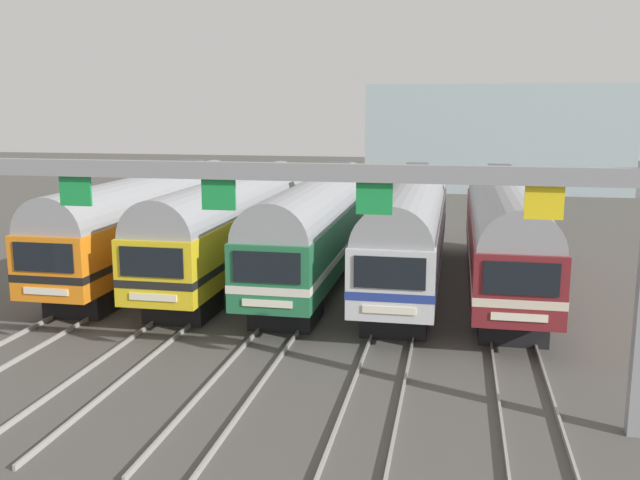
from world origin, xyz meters
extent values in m
plane|color=#4C4944|center=(0.00, 0.00, 0.00)|extent=(160.00, 160.00, 0.00)
cube|color=gray|center=(-8.75, 17.00, 0.07)|extent=(0.07, 70.00, 0.15)
cube|color=gray|center=(-7.31, 17.00, 0.07)|extent=(0.07, 70.00, 0.15)
cube|color=gray|center=(-4.73, 17.00, 0.07)|extent=(0.07, 70.00, 0.15)
cube|color=gray|center=(-3.30, 17.00, 0.07)|extent=(0.07, 70.00, 0.15)
cube|color=gray|center=(-0.72, 17.00, 0.07)|extent=(0.07, 70.00, 0.15)
cube|color=gray|center=(0.72, 17.00, 0.07)|extent=(0.07, 70.00, 0.15)
cube|color=gray|center=(3.30, 17.00, 0.07)|extent=(0.07, 70.00, 0.15)
cube|color=gray|center=(4.73, 17.00, 0.07)|extent=(0.07, 70.00, 0.15)
cube|color=gray|center=(7.31, 17.00, 0.07)|extent=(0.07, 70.00, 0.15)
cube|color=gray|center=(8.75, 17.00, 0.07)|extent=(0.07, 70.00, 0.15)
cube|color=orange|center=(-8.03, 0.00, 2.23)|extent=(2.85, 18.00, 2.35)
cube|color=black|center=(-8.03, 0.00, 1.87)|extent=(2.88, 18.02, 0.28)
cylinder|color=gray|center=(-8.03, 0.00, 3.40)|extent=(2.74, 17.64, 2.74)
cube|color=black|center=(-8.03, -9.02, 2.70)|extent=(2.28, 0.06, 1.03)
cube|color=silver|center=(-8.03, -9.02, 1.47)|extent=(1.71, 0.05, 0.24)
cube|color=black|center=(-8.03, -6.30, 0.53)|extent=(2.28, 2.60, 1.05)
cube|color=black|center=(-8.03, 6.30, 0.53)|extent=(2.28, 2.60, 1.05)
cube|color=#4C4C51|center=(-8.03, 5.04, 4.95)|extent=(1.10, 1.10, 0.20)
cube|color=gold|center=(-4.01, 0.00, 2.23)|extent=(2.85, 18.00, 2.35)
cube|color=black|center=(-4.01, 0.00, 1.87)|extent=(2.88, 18.02, 0.28)
cylinder|color=gray|center=(-4.01, 0.00, 3.40)|extent=(2.74, 17.64, 2.74)
cube|color=black|center=(-4.01, -9.02, 2.70)|extent=(2.28, 0.06, 1.03)
cube|color=silver|center=(-4.01, -9.02, 1.47)|extent=(1.71, 0.05, 0.24)
cube|color=black|center=(-4.01, -6.30, 0.53)|extent=(2.28, 2.60, 1.05)
cube|color=black|center=(-4.01, 6.30, 0.53)|extent=(2.28, 2.60, 1.05)
cube|color=#236B42|center=(0.00, 0.00, 2.23)|extent=(2.85, 18.00, 2.35)
cube|color=silver|center=(0.00, 0.00, 1.87)|extent=(2.88, 18.02, 0.28)
cylinder|color=gray|center=(0.00, 0.00, 3.40)|extent=(2.74, 17.64, 2.74)
cube|color=black|center=(0.00, -9.02, 2.70)|extent=(2.28, 0.06, 1.03)
cube|color=silver|center=(0.00, -9.02, 1.47)|extent=(1.71, 0.05, 0.24)
cube|color=black|center=(0.00, -6.30, 0.53)|extent=(2.28, 2.60, 1.05)
cube|color=black|center=(0.00, 6.30, 0.53)|extent=(2.28, 2.60, 1.05)
cube|color=#4C4C51|center=(0.00, 5.04, 4.95)|extent=(1.10, 1.10, 0.20)
cube|color=silver|center=(4.01, 0.00, 2.23)|extent=(2.85, 18.00, 2.35)
cube|color=navy|center=(4.01, 0.00, 1.87)|extent=(2.88, 18.02, 0.28)
cylinder|color=gray|center=(4.01, 0.00, 3.40)|extent=(2.74, 17.64, 2.74)
cube|color=black|center=(4.01, -9.02, 2.70)|extent=(2.28, 0.06, 1.03)
cube|color=silver|center=(4.01, -9.02, 1.47)|extent=(1.71, 0.05, 0.24)
cube|color=black|center=(4.01, -6.30, 0.53)|extent=(2.28, 2.60, 1.05)
cube|color=black|center=(4.01, 6.30, 0.53)|extent=(2.28, 2.60, 1.05)
cube|color=#4C4C51|center=(4.01, 5.04, 4.95)|extent=(1.10, 1.10, 0.20)
cube|color=maroon|center=(8.03, 0.00, 2.23)|extent=(2.85, 18.00, 2.35)
cube|color=beige|center=(8.03, 0.00, 1.87)|extent=(2.88, 18.02, 0.28)
cylinder|color=gray|center=(8.03, 0.00, 3.40)|extent=(2.74, 17.64, 2.74)
cube|color=black|center=(8.03, -9.02, 2.70)|extent=(2.28, 0.06, 1.03)
cube|color=silver|center=(8.03, -9.02, 1.47)|extent=(1.71, 0.05, 0.24)
cube|color=black|center=(8.03, -6.30, 0.53)|extent=(2.28, 2.60, 1.05)
cube|color=black|center=(8.03, 6.30, 0.53)|extent=(2.28, 2.60, 1.05)
cube|color=#4C4C51|center=(8.03, 5.04, 4.95)|extent=(1.10, 1.10, 0.20)
cube|color=gray|center=(0.00, -13.50, 6.25)|extent=(20.86, 0.32, 0.44)
cube|color=#198C3F|center=(-4.01, -13.50, 5.63)|extent=(0.90, 0.08, 0.80)
cube|color=#198C3F|center=(0.00, -13.50, 5.63)|extent=(0.90, 0.08, 0.80)
cube|color=#198C3F|center=(4.01, -13.50, 5.63)|extent=(0.90, 0.08, 0.80)
cube|color=yellow|center=(8.03, -13.50, 5.63)|extent=(0.90, 0.08, 0.80)
cube|color=#9EB2B7|center=(9.42, 39.26, 4.91)|extent=(23.73, 10.00, 9.83)
camera|label=1|loc=(5.99, -30.62, 7.86)|focal=39.53mm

